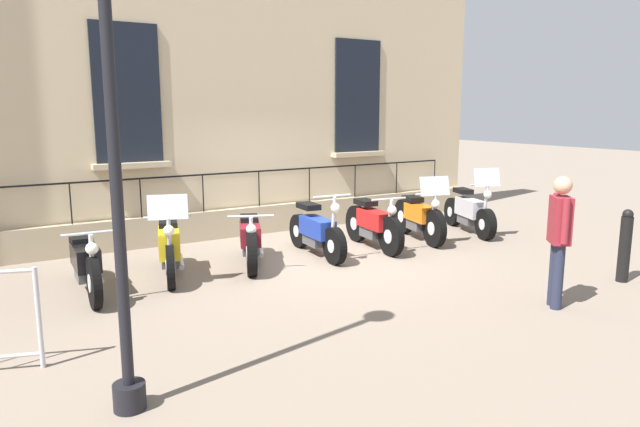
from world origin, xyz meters
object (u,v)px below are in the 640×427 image
at_px(motorcycle_blue, 317,232).
at_px(pedestrian_standing, 559,234).
at_px(motorcycle_silver, 469,212).
at_px(motorcycle_black, 86,264).
at_px(motorcycle_red, 373,225).
at_px(motorcycle_orange, 419,218).
at_px(motorcycle_yellow, 169,248).
at_px(lamppost, 108,53).
at_px(motorcycle_maroon, 250,240).
at_px(bollard, 625,245).

height_order(motorcycle_blue, pedestrian_standing, pedestrian_standing).
bearing_deg(motorcycle_silver, motorcycle_black, -89.09).
xyz_separation_m(motorcycle_red, motorcycle_orange, (-0.09, 1.19, 0.01)).
height_order(motorcycle_yellow, motorcycle_orange, motorcycle_yellow).
distance_m(motorcycle_red, lamppost, 6.95).
bearing_deg(motorcycle_blue, motorcycle_silver, 89.61).
bearing_deg(lamppost, motorcycle_red, 124.28).
relative_size(lamppost, pedestrian_standing, 2.84).
height_order(motorcycle_yellow, motorcycle_maroon, motorcycle_yellow).
height_order(motorcycle_red, motorcycle_silver, motorcycle_silver).
bearing_deg(motorcycle_red, pedestrian_standing, 1.30).
bearing_deg(bollard, pedestrian_standing, -83.98).
height_order(motorcycle_black, motorcycle_yellow, motorcycle_yellow).
xyz_separation_m(motorcycle_black, motorcycle_blue, (-0.15, 3.88, -0.01)).
relative_size(motorcycle_red, motorcycle_orange, 1.00).
bearing_deg(motorcycle_red, lamppost, -55.72).
bearing_deg(motorcycle_silver, lamppost, -64.84).
bearing_deg(lamppost, motorcycle_orange, 119.72).
relative_size(motorcycle_blue, lamppost, 0.41).
distance_m(motorcycle_orange, lamppost, 7.94).
relative_size(motorcycle_yellow, motorcycle_orange, 0.96).
relative_size(motorcycle_blue, motorcycle_red, 1.01).
xyz_separation_m(motorcycle_black, motorcycle_orange, (-0.14, 6.25, 0.02)).
distance_m(motorcycle_orange, pedestrian_standing, 4.14).
xyz_separation_m(motorcycle_red, lamppost, (3.64, -5.34, 2.56)).
relative_size(motorcycle_yellow, motorcycle_blue, 0.95).
distance_m(lamppost, bollard, 7.68).
height_order(lamppost, pedestrian_standing, lamppost).
xyz_separation_m(motorcycle_red, bollard, (3.67, 1.94, 0.11)).
bearing_deg(motorcycle_black, motorcycle_orange, 91.27).
bearing_deg(pedestrian_standing, motorcycle_red, -178.70).
bearing_deg(motorcycle_blue, motorcycle_red, 85.37).
bearing_deg(motorcycle_orange, motorcycle_red, -85.77).
relative_size(motorcycle_black, bollard, 1.95).
xyz_separation_m(motorcycle_yellow, bollard, (3.80, 5.75, 0.10)).
height_order(motorcycle_orange, pedestrian_standing, pedestrian_standing).
xyz_separation_m(motorcycle_yellow, lamppost, (3.77, -1.53, 2.54)).
xyz_separation_m(motorcycle_silver, bollard, (3.74, -0.62, 0.13)).
xyz_separation_m(lamppost, pedestrian_standing, (0.23, 5.43, -2.02)).
height_order(bollard, pedestrian_standing, pedestrian_standing).
height_order(motorcycle_red, lamppost, lamppost).
relative_size(motorcycle_red, pedestrian_standing, 1.15).
distance_m(lamppost, pedestrian_standing, 5.80).
relative_size(motorcycle_black, motorcycle_blue, 1.08).
bearing_deg(motorcycle_orange, motorcycle_blue, -90.18).
bearing_deg(motorcycle_silver, motorcycle_blue, -90.39).
distance_m(motorcycle_orange, bollard, 3.84).
relative_size(motorcycle_black, motorcycle_yellow, 1.14).
height_order(motorcycle_silver, lamppost, lamppost).
bearing_deg(motorcycle_black, motorcycle_blue, 92.15).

